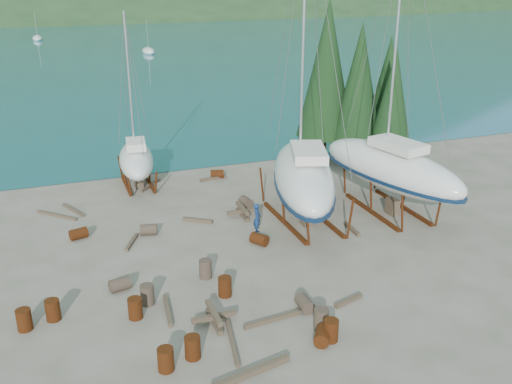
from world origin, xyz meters
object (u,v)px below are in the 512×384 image
object	(u,v)px
small_sailboat_shore	(136,159)
worker	(257,218)
large_sailboat_far	(391,167)
large_sailboat_near	(304,175)

from	to	relation	value
small_sailboat_shore	worker	world-z (taller)	small_sailboat_shore
large_sailboat_far	worker	size ratio (longest dim) A/B	9.82
large_sailboat_near	small_sailboat_shore	size ratio (longest dim) A/B	1.54
large_sailboat_near	large_sailboat_far	world-z (taller)	large_sailboat_near
large_sailboat_far	small_sailboat_shore	distance (m)	16.01
large_sailboat_far	worker	bearing A→B (deg)	169.05
worker	small_sailboat_shore	bearing A→B (deg)	43.33
large_sailboat_near	large_sailboat_far	size ratio (longest dim) A/B	1.02
large_sailboat_near	large_sailboat_far	xyz separation A→B (m)	(5.28, -0.37, -0.02)
large_sailboat_far	small_sailboat_shore	bearing A→B (deg)	131.73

